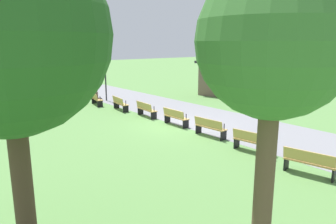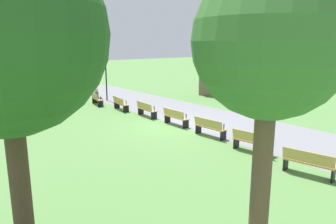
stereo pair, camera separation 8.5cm
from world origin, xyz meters
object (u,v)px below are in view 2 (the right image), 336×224
Objects in this scene: bench_7 at (308,163)px; bench_2 at (120,103)px; bench_4 at (175,117)px; bench_6 at (252,141)px; bench_5 at (210,127)px; person_seated at (98,96)px; kiosk at (222,78)px; bench_1 at (96,99)px; tree_1 at (4,35)px; tree_0 at (270,46)px; bench_0 at (74,95)px; lamp_post at (106,67)px; bench_3 at (146,109)px.

bench_2 is at bearing 166.90° from bench_7.
bench_4 is 0.97× the size of bench_6.
bench_5 is 1.38× the size of person_seated.
person_seated is at bearing -117.62° from kiosk.
tree_1 reaches higher than bench_1.
tree_0 is 21.72m from kiosk.
bench_1 is (2.53, 0.59, 0.00)m from bench_0.
bench_4 is 0.46× the size of lamp_post.
person_seated is (-2.65, -0.26, 0.17)m from bench_2.
tree_0 is at bearing -13.91° from bench_2.
bench_0 is 1.02× the size of bench_3.
lamp_post is (-11.61, 0.79, 2.06)m from bench_5.
lamp_post reaches higher than bench_5.
tree_0 is 1.55× the size of lamp_post.
bench_3 is (7.69, 1.26, 0.00)m from bench_0.
bench_3 is 0.46× the size of lamp_post.
bench_3 and bench_4 have the same top height.
kiosk is at bearing 119.34° from bench_4.
kiosk reaches higher than bench_6.
bench_1 is 1.02× the size of bench_5.
bench_1 is 1.01× the size of bench_2.
bench_6 is 0.41× the size of kiosk.
kiosk is at bearing 97.90° from bench_2.
tree_0 is (7.07, -6.08, 3.80)m from bench_5.
bench_7 is (12.94, -0.42, 0.00)m from bench_2.
bench_4 is at bearing 124.47° from tree_1.
person_seated is at bearing 32.00° from bench_0.
tree_1 reaches higher than tree_0.
tree_1 is at bearing -55.53° from bench_4.
bench_3 is 0.30× the size of tree_0.
bench_7 is at bearing 10.64° from person_seated.
bench_2 and bench_7 have the same top height.
bench_4 is at bearing 163.17° from bench_7.
tree_0 is at bearing -5.99° from bench_1.
bench_3 is at bearing 16.83° from person_seated.
bench_3 is 14.21m from tree_0.
bench_6 is 9.73m from tree_1.
tree_1 reaches higher than bench_7.
bench_4 and bench_6 have the same top height.
bench_6 is at bearing -4.21° from lamp_post.
bench_2 is 0.47× the size of lamp_post.
bench_3 is 5.20m from bench_5.
bench_6 is 0.30× the size of tree_0.
bench_1 is at bearing -174.40° from bench_4.
bench_2 is 10.38m from bench_6.
bench_3 is at bearing 24.30° from bench_0.
bench_6 is 8.27m from tree_0.
bench_1 is 0.47× the size of lamp_post.
bench_4 is 11.79m from tree_1.
kiosk reaches higher than bench_3.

